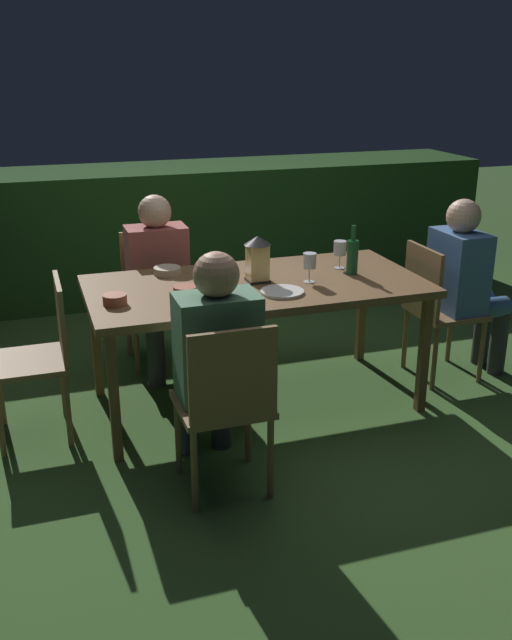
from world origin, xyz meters
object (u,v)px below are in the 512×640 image
(chair_side_right_a, at_px, (155,290))
(plate_a, at_px, (218,275))
(dining_table, at_px, (256,292))
(person_in_blue, at_px, (466,279))
(person_in_green, at_px, (214,354))
(green_bottle_on_table, at_px, (352,256))
(wine_glass_b, at_px, (310,262))
(chair_head_far, at_px, (437,305))
(wine_glass_a, at_px, (253,254))
(bowl_bread, at_px, (185,291))
(chair_head_near, at_px, (41,352))
(person_in_rust, at_px, (160,277))
(plate_b, at_px, (282,292))
(lantern_centerpiece, at_px, (258,256))
(chair_side_left_a, at_px, (226,401))
(bowl_olives, at_px, (167,271))
(bowl_salad, at_px, (115,299))
(wine_glass_c, at_px, (340,249))

(chair_side_right_a, distance_m, plate_a, 0.77)
(dining_table, relative_size, person_in_blue, 1.65)
(person_in_green, distance_m, green_bottle_on_table, 1.23)
(green_bottle_on_table, height_order, wine_glass_b, green_bottle_on_table)
(chair_head_far, relative_size, green_bottle_on_table, 3.00)
(dining_table, xyz_separation_m, wine_glass_a, (0.04, 0.18, 0.17))
(chair_head_far, xyz_separation_m, bowl_bread, (-1.63, -0.11, 0.30))
(person_in_blue, bearing_deg, green_bottle_on_table, -179.37)
(wine_glass_a, bearing_deg, plate_a, 174.63)
(chair_head_near, xyz_separation_m, person_in_rust, (0.77, 0.67, 0.15))
(plate_b, bearing_deg, green_bottle_on_table, 22.79)
(person_in_green, distance_m, person_in_rust, 1.33)
(plate_a, bearing_deg, person_in_green, -106.78)
(dining_table, xyz_separation_m, lantern_centerpiece, (0.01, 0.02, 0.20))
(plate_a, bearing_deg, lantern_centerpiece, -44.15)
(chair_head_far, height_order, plate_b, chair_head_far)
(chair_side_right_a, bearing_deg, chair_side_left_a, -90.00)
(plate_b, bearing_deg, plate_a, 119.98)
(chair_head_far, xyz_separation_m, bowl_olives, (-1.64, 0.32, 0.29))
(plate_a, bearing_deg, chair_head_far, -8.12)
(person_in_rust, xyz_separation_m, bowl_salad, (-0.38, -0.80, 0.14))
(person_in_blue, height_order, plate_a, person_in_blue)
(plate_b, bearing_deg, chair_side_right_a, 114.80)
(dining_table, distance_m, chair_head_near, 1.22)
(bowl_bread, relative_size, bowl_salad, 1.04)
(wine_glass_b, bearing_deg, chair_head_near, 176.75)
(chair_side_left_a, relative_size, wine_glass_b, 5.15)
(chair_side_left_a, xyz_separation_m, person_in_blue, (1.82, 0.86, 0.15))
(person_in_green, distance_m, chair_side_right_a, 1.53)
(person_in_green, distance_m, lantern_centerpiece, 0.86)
(bowl_olives, bearing_deg, plate_b, -46.55)
(dining_table, xyz_separation_m, bowl_salad, (-0.81, -0.13, 0.08))
(bowl_salad, bearing_deg, dining_table, 9.43)
(chair_side_left_a, bearing_deg, wine_glass_a, 65.72)
(chair_side_right_a, distance_m, person_in_blue, 2.02)
(dining_table, distance_m, chair_side_right_a, 0.98)
(chair_side_left_a, bearing_deg, bowl_salad, 117.78)
(bowl_olives, height_order, bowl_bread, bowl_bread)
(green_bottle_on_table, xyz_separation_m, plate_a, (-0.76, 0.20, -0.10))
(person_in_rust, bearing_deg, person_in_green, -90.00)
(wine_glass_c, bearing_deg, plate_a, 174.35)
(wine_glass_a, bearing_deg, lantern_centerpiece, -99.19)
(chair_side_right_a, bearing_deg, dining_table, -63.62)
(chair_head_near, height_order, lantern_centerpiece, lantern_centerpiece)
(chair_head_near, xyz_separation_m, wine_glass_c, (1.77, 0.12, 0.38))
(chair_side_right_a, relative_size, person_in_blue, 0.76)
(chair_side_left_a, distance_m, bowl_bread, 0.81)
(green_bottle_on_table, relative_size, wine_glass_b, 1.72)
(person_in_blue, height_order, green_bottle_on_table, person_in_blue)
(person_in_rust, bearing_deg, chair_head_near, -139.17)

